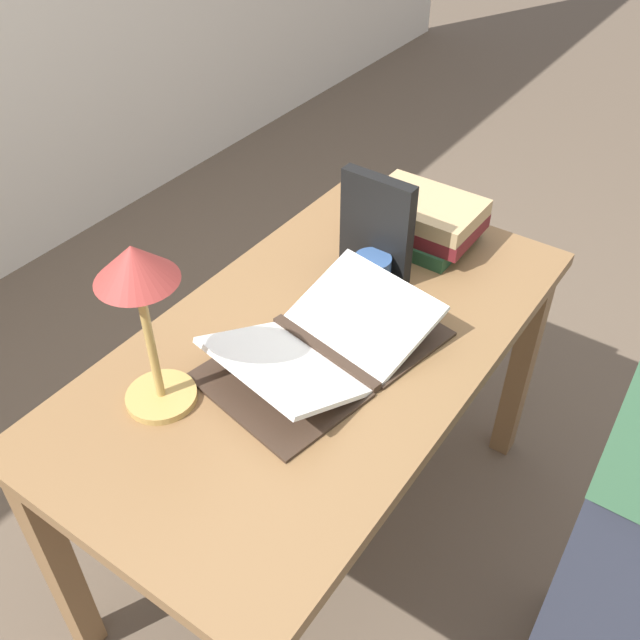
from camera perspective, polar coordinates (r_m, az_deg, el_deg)
ground_plane at (r=2.16m, az=0.01°, el=-16.48°), size 12.00×12.00×0.00m
reading_desk at (r=1.66m, az=0.02°, el=-4.33°), size 1.30×0.70×0.75m
open_book at (r=1.53m, az=0.39°, el=-2.09°), size 0.57×0.41×0.10m
book_stack_tall at (r=1.89m, az=8.27°, el=7.96°), size 0.22×0.29×0.12m
book_standing_upright at (r=1.71m, az=4.54°, el=7.41°), size 0.04×0.19×0.27m
reading_lamp at (r=1.31m, az=-14.24°, el=2.32°), size 0.15×0.15×0.38m
coffee_mug at (r=1.71m, az=4.19°, el=3.82°), size 0.12×0.09×0.09m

